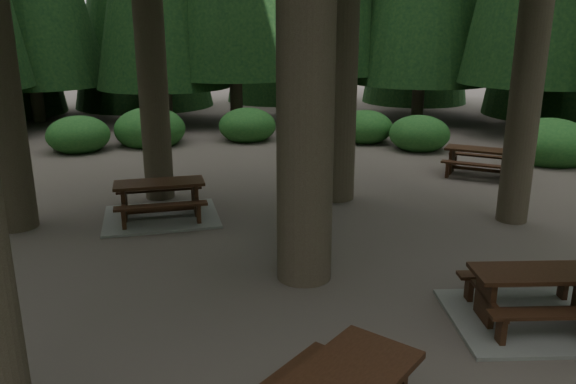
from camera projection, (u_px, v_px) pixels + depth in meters
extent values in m
plane|color=#544A44|center=(255.00, 286.00, 8.45)|extent=(80.00, 80.00, 0.00)
cube|color=gray|center=(533.00, 320.00, 7.44)|extent=(2.41, 2.09, 0.05)
cube|color=black|center=(539.00, 273.00, 7.25)|extent=(1.77, 0.91, 0.06)
cube|color=black|center=(518.00, 274.00, 7.87)|extent=(1.70, 0.49, 0.05)
cube|color=black|center=(558.00, 314.00, 6.79)|extent=(1.70, 0.49, 0.05)
cube|color=black|center=(485.00, 299.00, 7.33)|extent=(0.15, 0.52, 0.68)
cube|color=black|center=(485.00, 296.00, 7.31)|extent=(0.28, 1.36, 0.06)
cube|color=black|center=(534.00, 310.00, 7.40)|extent=(1.40, 0.29, 0.08)
cube|color=gray|center=(161.00, 217.00, 11.46)|extent=(2.36, 1.99, 0.05)
cube|color=black|center=(159.00, 183.00, 11.25)|extent=(1.80, 0.78, 0.06)
cube|color=black|center=(159.00, 189.00, 11.89)|extent=(1.78, 0.34, 0.05)
cube|color=black|center=(161.00, 206.00, 10.79)|extent=(1.78, 0.34, 0.05)
cube|color=black|center=(124.00, 204.00, 11.20)|extent=(0.11, 0.54, 0.71)
cube|color=black|center=(124.00, 201.00, 11.18)|extent=(0.15, 1.43, 0.06)
cube|color=black|center=(196.00, 199.00, 11.53)|extent=(0.11, 0.54, 0.71)
cube|color=black|center=(195.00, 196.00, 11.51)|extent=(0.15, 1.43, 0.06)
cube|color=black|center=(161.00, 210.00, 11.41)|extent=(1.48, 0.16, 0.08)
cube|color=black|center=(479.00, 150.00, 14.52)|extent=(1.71, 1.51, 0.06)
cube|color=black|center=(481.00, 156.00, 15.07)|extent=(1.46, 1.18, 0.05)
cube|color=black|center=(475.00, 165.00, 14.12)|extent=(1.46, 1.18, 0.05)
cube|color=black|center=(452.00, 161.00, 14.90)|extent=(0.36, 0.45, 0.66)
cube|color=black|center=(452.00, 159.00, 14.88)|extent=(0.86, 1.11, 0.06)
cube|color=black|center=(505.00, 166.00, 14.34)|extent=(0.36, 0.45, 0.66)
cube|color=black|center=(505.00, 164.00, 14.33)|extent=(0.86, 1.11, 0.06)
cube|color=black|center=(477.00, 169.00, 14.67)|extent=(1.15, 0.89, 0.07)
ellipsoid|color=#205F26|center=(549.00, 148.00, 16.15)|extent=(2.42, 2.42, 1.49)
ellipsoid|color=#205F26|center=(419.00, 137.00, 17.70)|extent=(1.90, 1.90, 1.17)
ellipsoid|color=#205F26|center=(365.00, 130.00, 18.85)|extent=(1.84, 1.84, 1.13)
ellipsoid|color=#205F26|center=(247.00, 128.00, 19.15)|extent=(1.95, 1.95, 1.20)
ellipsoid|color=#205F26|center=(150.00, 132.00, 18.52)|extent=(2.31, 2.31, 1.42)
ellipsoid|color=#205F26|center=(79.00, 138.00, 17.51)|extent=(1.93, 1.93, 1.19)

